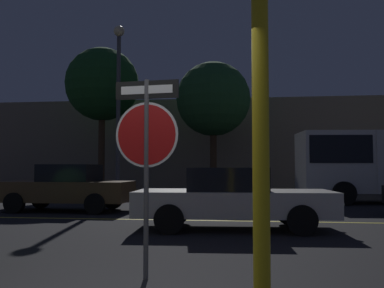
% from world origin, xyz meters
% --- Properties ---
extents(road_center_stripe, '(42.93, 0.12, 0.01)m').
position_xyz_m(road_center_stripe, '(0.00, 6.91, 0.00)').
color(road_center_stripe, gold).
rests_on(road_center_stripe, ground_plane).
extents(stop_sign, '(0.80, 0.11, 2.39)m').
position_xyz_m(stop_sign, '(-0.01, 1.22, 1.68)').
color(stop_sign, '#4C4C51').
rests_on(stop_sign, ground_plane).
extents(yellow_pole_right, '(0.14, 0.14, 2.77)m').
position_xyz_m(yellow_pole_right, '(1.29, -0.18, 1.38)').
color(yellow_pole_right, yellow).
rests_on(yellow_pole_right, ground_plane).
extents(passing_car_2, '(4.04, 1.84, 1.42)m').
position_xyz_m(passing_car_2, '(-4.22, 8.71, 0.71)').
color(passing_car_2, brown).
rests_on(passing_car_2, ground_plane).
extents(passing_car_3, '(4.36, 2.00, 1.32)m').
position_xyz_m(passing_car_3, '(0.89, 5.49, 0.67)').
color(passing_car_3, silver).
rests_on(passing_car_3, ground_plane).
extents(delivery_truck, '(6.59, 2.72, 2.66)m').
position_xyz_m(delivery_truck, '(6.25, 12.90, 1.56)').
color(delivery_truck, silver).
rests_on(delivery_truck, ground_plane).
extents(street_lamp, '(0.43, 0.43, 6.89)m').
position_xyz_m(street_lamp, '(-3.68, 12.19, 4.32)').
color(street_lamp, '#4C4C51').
rests_on(street_lamp, ground_plane).
extents(tree_0, '(3.65, 3.65, 7.31)m').
position_xyz_m(tree_0, '(-5.85, 16.61, 5.45)').
color(tree_0, '#422D1E').
rests_on(tree_0, ground_plane).
extents(tree_2, '(3.62, 3.62, 6.48)m').
position_xyz_m(tree_2, '(-0.32, 16.82, 4.65)').
color(tree_2, '#422D1E').
rests_on(tree_2, ground_plane).
extents(building_backdrop, '(26.94, 3.34, 5.12)m').
position_xyz_m(building_backdrop, '(-1.76, 21.05, 2.56)').
color(building_backdrop, '#7A6B5B').
rests_on(building_backdrop, ground_plane).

